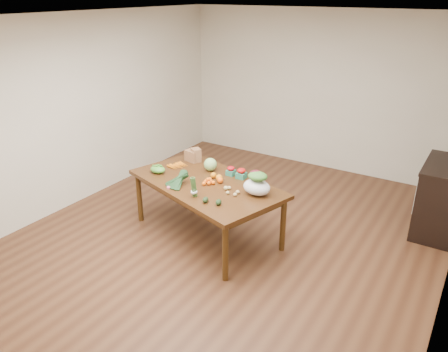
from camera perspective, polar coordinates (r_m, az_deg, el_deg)
The scene contains 26 objects.
floor at distance 5.72m, azimuth 0.73°, elevation -8.01°, with size 6.00×6.00×0.00m, color #55321D.
ceiling at distance 4.90m, azimuth 0.90°, elevation 20.09°, with size 5.00×6.00×0.02m, color white.
room_walls at distance 5.15m, azimuth 0.80°, elevation 4.92°, with size 5.02×6.02×2.70m.
dining_table at distance 5.62m, azimuth -2.27°, elevation -4.27°, with size 1.95×1.08×0.75m, color #482B10.
cabinet at distance 6.33m, azimuth 26.44°, elevation -2.59°, with size 0.52×1.02×0.94m, color black.
dish_towel at distance 6.11m, azimuth 23.92°, elevation -2.20°, with size 0.02×0.28×0.45m, color white.
paper_bag at distance 6.10m, azimuth -4.09°, elevation 2.81°, with size 0.27×0.22×0.19m, color olive, non-canonical shape.
cabbage at distance 5.76m, azimuth -1.79°, elevation 1.52°, with size 0.17×0.17×0.17m, color #97D078.
strawberry_basket_a at distance 5.64m, azimuth 0.90°, elevation 0.58°, with size 0.10×0.10×0.09m, color red, non-canonical shape.
strawberry_basket_b at distance 5.54m, azimuth 2.28°, elevation 0.22°, with size 0.12×0.12×0.11m, color red, non-canonical shape.
orange_a at distance 5.55m, azimuth -1.39°, elevation 0.09°, with size 0.08×0.08×0.08m, color orange.
orange_b at distance 5.47m, azimuth -0.65°, elevation -0.23°, with size 0.08×0.08×0.08m, color orange.
orange_c at distance 5.40m, azimuth -0.50°, elevation -0.56°, with size 0.08×0.08×0.08m, color orange.
mandarin_cluster at distance 5.40m, azimuth -2.09°, elevation -0.59°, with size 0.18×0.18×0.08m, color #DD4E0D, non-canonical shape.
carrots at distance 5.94m, azimuth -5.98°, elevation 1.33°, with size 0.22×0.24×0.03m, color orange, non-canonical shape.
snap_pea_bag at distance 5.77m, azimuth -8.65°, elevation 0.86°, with size 0.21×0.16×0.10m, color #459632.
kale_bunch at distance 5.34m, azimuth -6.38°, elevation -0.53°, with size 0.32×0.40×0.16m, color black, non-canonical shape.
asparagus_bundle at distance 5.03m, azimuth -3.96°, elevation -1.44°, with size 0.08×0.08×0.25m, color #427636, non-canonical shape.
potato_a at distance 5.23m, azimuth 0.26°, elevation -1.57°, with size 0.06×0.05×0.05m, color tan.
potato_b at distance 5.13m, azimuth 0.49°, elevation -2.18°, with size 0.04×0.04×0.04m, color tan.
potato_c at distance 5.14m, azimuth 1.79°, elevation -2.10°, with size 0.05×0.04×0.04m, color tan.
potato_d at distance 5.25m, azimuth 0.69°, elevation -1.55°, with size 0.05×0.04×0.04m, color tan.
potato_e at distance 5.08m, azimuth 1.45°, elevation -2.43°, with size 0.05×0.04×0.04m, color tan.
avocado_a at distance 4.93m, azimuth -2.44°, elevation -3.12°, with size 0.06×0.09×0.06m, color black.
avocado_b at distance 4.87m, azimuth -0.72°, elevation -3.44°, with size 0.06×0.10×0.06m, color black.
salad_bag at distance 5.09m, azimuth 4.30°, elevation -1.09°, with size 0.33×0.25×0.26m, color white, non-canonical shape.
Camera 1 is at (2.54, -4.18, 2.98)m, focal length 35.00 mm.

